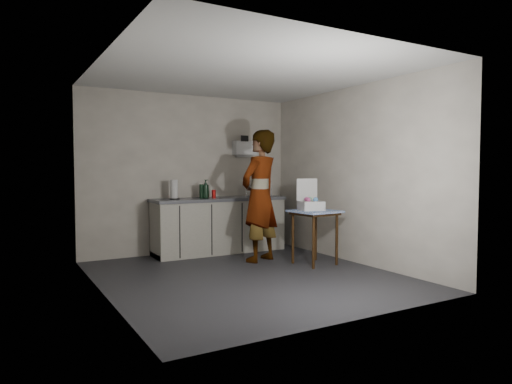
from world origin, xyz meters
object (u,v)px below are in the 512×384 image
dark_bottle (201,191)px  dish_rack (258,193)px  kitchen_counter (219,227)px  soap_bottle (206,189)px  soda_can (214,194)px  standing_man (260,196)px  side_table (315,217)px  paper_towel (174,190)px  bakery_box (310,203)px

dark_bottle → dish_rack: 1.07m
kitchen_counter → soap_bottle: soap_bottle is taller
soda_can → dark_bottle: 0.25m
standing_man → dish_rack: standing_man is taller
side_table → dish_rack: 1.56m
dark_bottle → soda_can: bearing=9.9°
dark_bottle → kitchen_counter: bearing=2.3°
paper_towel → dark_bottle: bearing=-2.8°
bakery_box → standing_man: bearing=151.7°
side_table → soda_can: (-0.88, 1.57, 0.29)m
dark_bottle → dish_rack: dish_rack is taller
kitchen_counter → soda_can: 0.56m
soda_can → paper_towel: (-0.69, -0.02, 0.08)m
standing_man → paper_towel: 1.38m
standing_man → soda_can: standing_man is taller
dark_bottle → bakery_box: size_ratio=0.50×
side_table → soda_can: soda_can is taller
kitchen_counter → paper_towel: size_ratio=7.36×
soap_bottle → dark_bottle: 0.08m
soap_bottle → dark_bottle: soap_bottle is taller
soda_can → dish_rack: 0.83m
kitchen_counter → side_table: (0.80, -1.54, 0.26)m
paper_towel → soap_bottle: bearing=-5.0°
kitchen_counter → paper_towel: 1.00m
side_table → dark_bottle: bearing=121.2°
side_table → bakery_box: 0.22m
paper_towel → bakery_box: (1.55, -1.47, -0.17)m
side_table → dish_rack: bearing=87.0°
soda_can → bakery_box: bakery_box is taller
dark_bottle → paper_towel: paper_towel is taller
kitchen_counter → soda_can: size_ratio=17.38×
standing_man → soda_can: (-0.31, 0.97, -0.01)m
kitchen_counter → soda_can: soda_can is taller
soap_bottle → dark_bottle: size_ratio=1.33×
soap_bottle → paper_towel: 0.52m
soap_bottle → soda_can: 0.20m
bakery_box → kitchen_counter: bearing=133.2°
soap_bottle → bakery_box: 1.77m
dark_bottle → side_table: bearing=-53.7°
kitchen_counter → dark_bottle: (-0.33, -0.01, 0.60)m
soda_can → bakery_box: (0.86, -1.49, -0.09)m
soda_can → paper_towel: 0.70m
standing_man → soda_can: size_ratio=15.26×
dish_rack → bakery_box: (0.03, -1.45, -0.08)m
standing_man → soda_can: 1.02m
kitchen_counter → paper_towel: bearing=179.3°
paper_towel → side_table: bearing=-44.5°
side_table → kitchen_counter: bearing=112.3°
standing_man → dish_rack: bearing=-142.5°
standing_man → paper_towel: standing_man is taller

